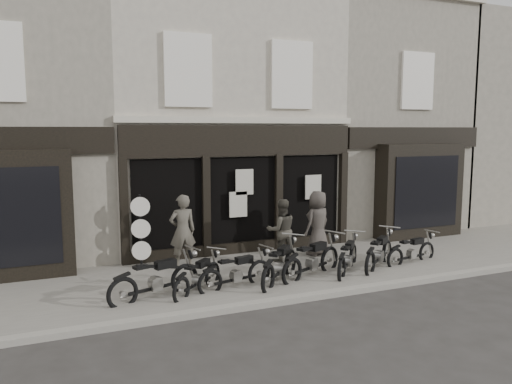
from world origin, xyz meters
name	(u,v)px	position (x,y,z in m)	size (l,w,h in m)	color
ground_plane	(286,283)	(0.00, 0.00, 0.00)	(90.00, 90.00, 0.00)	#2D2B28
pavement	(271,272)	(0.00, 0.90, 0.06)	(30.00, 4.20, 0.12)	slate
kerb	(311,297)	(0.00, -1.25, 0.07)	(30.00, 0.25, 0.13)	gray
central_building	(211,121)	(0.00, 5.95, 4.08)	(7.30, 6.22, 8.34)	beige
neighbour_left	(6,121)	(-6.35, 5.90, 4.04)	(5.60, 6.73, 8.34)	gray
neighbour_right	(365,123)	(6.35, 5.90, 4.04)	(5.60, 6.73, 8.34)	gray
filler_right	(512,122)	(14.50, 6.00, 4.10)	(11.00, 6.00, 8.20)	gray
motorcycle_0	(156,283)	(-3.22, -0.04, 0.43)	(2.18, 1.03, 1.09)	black
motorcycle_1	(198,279)	(-2.24, 0.02, 0.37)	(1.60, 1.47, 0.94)	black
motorcycle_2	(236,275)	(-1.34, -0.05, 0.39)	(2.00, 0.76, 0.97)	black
motorcycle_3	(280,267)	(-0.18, -0.02, 0.43)	(1.81, 1.77, 1.09)	black
motorcycle_4	(312,263)	(0.74, 0.04, 0.44)	(2.15, 1.23, 1.10)	black
motorcycle_5	(348,260)	(1.79, 0.02, 0.40)	(1.66, 1.68, 1.02)	black
motorcycle_6	(379,255)	(2.82, 0.07, 0.42)	(1.90, 1.54, 1.06)	black
motorcycle_7	(412,253)	(3.91, 0.06, 0.37)	(1.91, 0.64, 0.92)	black
man_left	(183,231)	(-2.07, 2.06, 1.10)	(0.71, 0.47, 1.96)	#4F4B41
man_centre	(281,230)	(0.62, 1.59, 0.99)	(0.85, 0.66, 1.75)	#3E3B32
man_right	(318,223)	(1.90, 1.79, 1.06)	(0.92, 0.60, 1.89)	#433D38
advert_sign_post	(141,235)	(-3.11, 2.39, 1.02)	(0.51, 0.33, 2.09)	black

